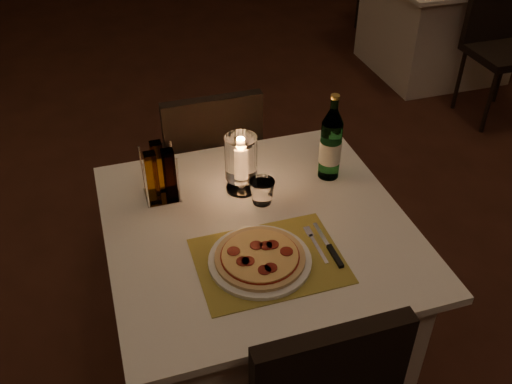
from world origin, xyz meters
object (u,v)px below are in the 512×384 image
object	(u,v)px
chair_far	(210,158)
main_table	(258,298)
neighbor_table_right	(436,23)
hurricane_candle	(241,160)
pizza	(260,257)
water_bottle	(331,145)
tumbler	(262,192)
plate	(260,261)

from	to	relation	value
chair_far	main_table	bearing A→B (deg)	-90.00
main_table	neighbor_table_right	xyz separation A→B (m)	(2.14, 2.26, 0.00)
chair_far	hurricane_candle	bearing A→B (deg)	-89.72
main_table	neighbor_table_right	world-z (taller)	same
pizza	neighbor_table_right	world-z (taller)	pizza
main_table	water_bottle	size ratio (longest dim) A/B	2.99
chair_far	pizza	world-z (taller)	chair_far
chair_far	water_bottle	bearing A→B (deg)	-57.41
pizza	tumbler	xyz separation A→B (m)	(0.10, 0.29, 0.02)
pizza	tumbler	size ratio (longest dim) A/B	3.16
hurricane_candle	chair_far	bearing A→B (deg)	90.28
water_bottle	pizza	bearing A→B (deg)	-136.22
plate	water_bottle	size ratio (longest dim) A/B	0.96
tumbler	hurricane_candle	bearing A→B (deg)	117.24
chair_far	pizza	size ratio (longest dim) A/B	3.21
main_table	plate	bearing A→B (deg)	-105.52
main_table	chair_far	world-z (taller)	chair_far
tumbler	water_bottle	distance (m)	0.31
neighbor_table_right	pizza	bearing A→B (deg)	-131.99
neighbor_table_right	chair_far	bearing A→B (deg)	-144.26
pizza	neighbor_table_right	bearing A→B (deg)	48.01
tumbler	neighbor_table_right	world-z (taller)	tumbler
tumbler	neighbor_table_right	distance (m)	3.03
neighbor_table_right	tumbler	bearing A→B (deg)	-134.28
pizza	main_table	bearing A→B (deg)	74.48
main_table	water_bottle	distance (m)	0.63
chair_far	neighbor_table_right	distance (m)	2.65
tumbler	neighbor_table_right	xyz separation A→B (m)	(2.09, 2.15, -0.41)
chair_far	plate	size ratio (longest dim) A/B	2.81
plate	tumbler	bearing A→B (deg)	70.94
tumbler	water_bottle	size ratio (longest dim) A/B	0.27
water_bottle	hurricane_candle	xyz separation A→B (m)	(-0.33, 0.01, -0.01)
water_bottle	hurricane_candle	world-z (taller)	water_bottle
plate	water_bottle	xyz separation A→B (m)	(0.39, 0.37, 0.12)
hurricane_candle	neighbor_table_right	distance (m)	3.01
main_table	tumbler	world-z (taller)	tumbler
tumbler	hurricane_candle	world-z (taller)	hurricane_candle
main_table	pizza	world-z (taller)	pizza
pizza	hurricane_candle	world-z (taller)	hurricane_candle
plate	neighbor_table_right	world-z (taller)	plate
pizza	neighbor_table_right	size ratio (longest dim) A/B	0.28
plate	hurricane_candle	world-z (taller)	hurricane_candle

